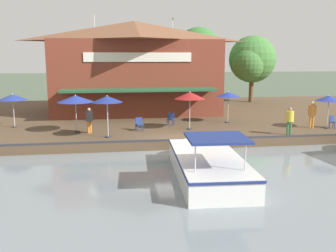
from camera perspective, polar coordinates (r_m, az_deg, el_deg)
The scene contains 19 objects.
ground_plane at distance 21.58m, azimuth 1.54°, elevation -3.85°, with size 220.00×220.00×0.00m, color #4C5B47.
quay_deck at distance 32.20m, azimuth -1.78°, elevation 1.48°, with size 22.00×56.00×0.60m, color brown.
quay_edge_fender at distance 21.52m, azimuth 1.51°, elevation -2.10°, with size 0.20×50.40×0.10m, color #2D2D33.
waterfront_restaurant at distance 33.76m, azimuth -5.09°, elevation 9.16°, with size 11.81×14.29×8.31m.
patio_umbrella_far_corner at distance 22.29m, azimuth -9.27°, elevation 4.04°, with size 1.81×1.81×2.53m.
patio_umbrella_by_entrance at distance 27.09m, azimuth 23.32°, elevation 3.90°, with size 1.72×1.72×2.27m.
patio_umbrella_back_row at distance 27.52m, azimuth 9.18°, elevation 4.76°, with size 1.73×1.73×2.28m.
patio_umbrella_mid_patio_left at distance 27.37m, azimuth -22.61°, elevation 4.08°, with size 1.89×1.89×2.31m.
patio_umbrella_near_quay_edge at distance 24.57m, azimuth 3.35°, elevation 4.65°, with size 2.02×2.02×2.52m.
patio_umbrella_mid_patio_right at distance 24.32m, azimuth -13.93°, elevation 4.04°, with size 2.27×2.27×2.39m.
cafe_chair_beside_entrance at distance 27.55m, azimuth 23.87°, elevation 0.68°, with size 0.58×0.58×0.85m.
cafe_chair_facing_river at distance 24.43m, azimuth -4.39°, elevation 0.41°, with size 0.54×0.54×0.85m.
cafe_chair_mid_patio at distance 26.29m, azimuth 0.42°, elevation 1.16°, with size 0.57×0.57×0.85m.
person_at_quay_edge at distance 24.00m, azimuth -11.93°, elevation 1.30°, with size 0.46×0.46×1.61m.
person_near_entrance at distance 24.08m, azimuth 18.05°, elevation 1.23°, with size 0.49×0.49×1.72m.
person_mid_patio at distance 26.87m, azimuth 21.12°, elevation 2.11°, with size 0.51×0.51×1.81m.
motorboat_nearest_quay at distance 17.39m, azimuth 5.63°, elevation -5.27°, with size 8.22×3.14×2.19m.
tree_upstream_bank at distance 39.37m, azimuth 4.48°, elevation 11.39°, with size 4.75×4.52×7.77m.
tree_downstream_bank at distance 40.53m, azimuth 12.60°, elevation 9.71°, with size 5.14×4.89×6.95m.
Camera 1 is at (20.60, -3.58, 5.35)m, focal length 40.00 mm.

